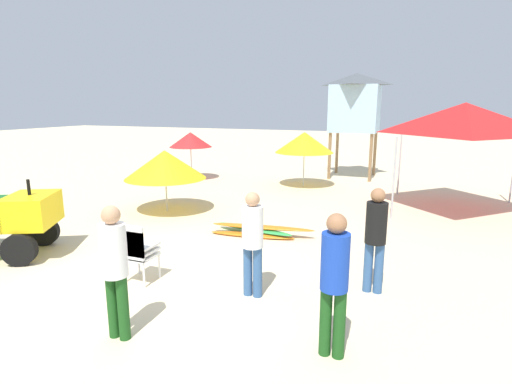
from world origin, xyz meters
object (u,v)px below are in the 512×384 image
stacked_plastic_chairs (136,248)px  lifeguard_near_center (376,234)px  lifeguard_near_left (253,238)px  surfboard_pile (256,230)px  lifeguard_tower (355,103)px  beach_umbrella_mid (190,140)px  lifeguard_far_right (115,264)px  lifeguard_near_right (334,276)px  beach_umbrella_far (304,142)px  popup_canopy (464,119)px  beach_umbrella_left (165,164)px

stacked_plastic_chairs → lifeguard_near_center: 3.80m
lifeguard_near_left → surfboard_pile: bearing=110.5°
lifeguard_tower → beach_umbrella_mid: 6.61m
stacked_plastic_chairs → lifeguard_far_right: bearing=-60.3°
surfboard_pile → lifeguard_tower: bearing=84.3°
lifeguard_near_right → lifeguard_tower: size_ratio=0.42×
lifeguard_near_left → beach_umbrella_far: bearing=100.0°
lifeguard_near_center → popup_canopy: 6.44m
beach_umbrella_mid → beach_umbrella_far: (4.47, 0.26, 0.03)m
stacked_plastic_chairs → popup_canopy: (5.23, 7.13, 1.92)m
lifeguard_near_right → beach_umbrella_far: size_ratio=0.83×
lifeguard_near_right → lifeguard_tower: bearing=97.5°
popup_canopy → beach_umbrella_far: bearing=160.1°
lifeguard_near_right → popup_canopy: (1.88, 7.92, 1.53)m
beach_umbrella_mid → beach_umbrella_far: size_ratio=0.89×
beach_umbrella_left → beach_umbrella_mid: bearing=112.5°
stacked_plastic_chairs → lifeguard_near_center: bearing=16.8°
lifeguard_near_right → beach_umbrella_far: beach_umbrella_far is taller
surfboard_pile → beach_umbrella_far: beach_umbrella_far is taller
lifeguard_far_right → lifeguard_tower: size_ratio=0.42×
beach_umbrella_left → popup_canopy: bearing=22.2°
lifeguard_near_left → popup_canopy: bearing=64.2°
lifeguard_near_center → beach_umbrella_far: size_ratio=0.81×
surfboard_pile → lifeguard_near_center: (2.72, -1.93, 0.83)m
stacked_plastic_chairs → lifeguard_near_right: 3.47m
lifeguard_far_right → lifeguard_near_center: bearing=41.4°
surfboard_pile → stacked_plastic_chairs: bearing=-106.6°
lifeguard_near_left → beach_umbrella_left: bearing=137.1°
lifeguard_near_right → beach_umbrella_far: 10.12m
beach_umbrella_left → beach_umbrella_mid: size_ratio=1.19×
lifeguard_near_left → lifeguard_near_center: lifeguard_near_center is taller
stacked_plastic_chairs → beach_umbrella_mid: 9.57m
popup_canopy → lifeguard_tower: 5.57m
lifeguard_tower → beach_umbrella_mid: size_ratio=2.21×
surfboard_pile → lifeguard_tower: 8.94m
surfboard_pile → popup_canopy: bearing=43.5°
lifeguard_far_right → beach_umbrella_left: lifeguard_far_right is taller
beach_umbrella_left → lifeguard_tower: bearing=61.9°
lifeguard_near_center → beach_umbrella_mid: bearing=135.6°
lifeguard_near_right → beach_umbrella_mid: (-7.41, 9.41, 0.56)m
lifeguard_near_right → lifeguard_near_left: bearing=143.1°
lifeguard_tower → beach_umbrella_far: (-1.33, -2.58, -1.38)m
lifeguard_tower → beach_umbrella_left: lifeguard_tower is taller
lifeguard_far_right → beach_umbrella_left: size_ratio=0.78×
stacked_plastic_chairs → lifeguard_far_right: lifeguard_far_right is taller
lifeguard_near_left → lifeguard_tower: 11.36m
lifeguard_near_center → beach_umbrella_far: (-3.22, 7.78, 0.63)m
lifeguard_near_left → popup_canopy: (3.31, 6.85, 1.58)m
beach_umbrella_far → lifeguard_tower: bearing=62.6°
lifeguard_near_center → beach_umbrella_left: bearing=152.6°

